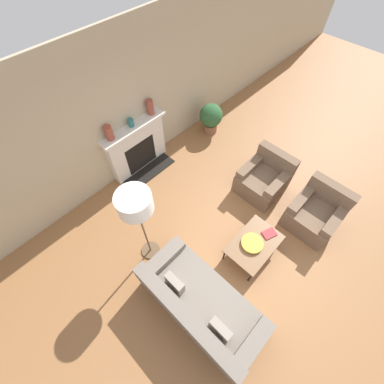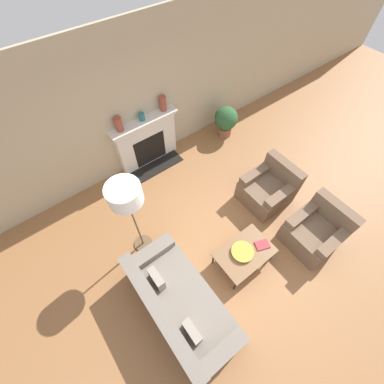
{
  "view_description": "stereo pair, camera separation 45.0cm",
  "coord_description": "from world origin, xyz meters",
  "px_view_note": "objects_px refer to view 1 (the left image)",
  "views": [
    {
      "loc": [
        -1.75,
        -0.61,
        4.46
      ],
      "look_at": [
        0.25,
        1.29,
        0.45
      ],
      "focal_mm": 24.0,
      "sensor_mm": 36.0,
      "label": 1
    },
    {
      "loc": [
        -1.42,
        -0.91,
        4.46
      ],
      "look_at": [
        0.25,
        1.29,
        0.45
      ],
      "focal_mm": 24.0,
      "sensor_mm": 36.0,
      "label": 2
    }
  ],
  "objects_px": {
    "book": "(269,234)",
    "potted_plant": "(211,117)",
    "armchair_near": "(315,213)",
    "bowl": "(252,243)",
    "couch": "(200,304)",
    "armchair_far": "(264,179)",
    "mantel_vase_center_right": "(150,107)",
    "floor_lamp": "(135,206)",
    "mantel_vase_left": "(109,133)",
    "mantel_vase_center_left": "(131,123)",
    "coffee_table": "(254,244)",
    "fireplace": "(138,148)"
  },
  "relations": [
    {
      "from": "book",
      "to": "potted_plant",
      "type": "height_order",
      "value": "potted_plant"
    },
    {
      "from": "armchair_near",
      "to": "bowl",
      "type": "distance_m",
      "value": 1.44
    },
    {
      "from": "couch",
      "to": "potted_plant",
      "type": "relative_size",
      "value": 2.58
    },
    {
      "from": "armchair_far",
      "to": "mantel_vase_center_right",
      "type": "xyz_separation_m",
      "value": [
        -0.85,
        2.34,
        0.99
      ]
    },
    {
      "from": "floor_lamp",
      "to": "mantel_vase_left",
      "type": "xyz_separation_m",
      "value": [
        0.72,
        1.7,
        -0.26
      ]
    },
    {
      "from": "bowl",
      "to": "mantel_vase_center_left",
      "type": "xyz_separation_m",
      "value": [
        0.01,
        3.01,
        0.8
      ]
    },
    {
      "from": "coffee_table",
      "to": "bowl",
      "type": "distance_m",
      "value": 0.08
    },
    {
      "from": "armchair_far",
      "to": "floor_lamp",
      "type": "height_order",
      "value": "floor_lamp"
    },
    {
      "from": "couch",
      "to": "floor_lamp",
      "type": "xyz_separation_m",
      "value": [
        0.1,
        1.3,
        1.27
      ]
    },
    {
      "from": "fireplace",
      "to": "floor_lamp",
      "type": "relative_size",
      "value": 0.81
    },
    {
      "from": "couch",
      "to": "bowl",
      "type": "bearing_deg",
      "value": -90.01
    },
    {
      "from": "book",
      "to": "mantel_vase_center_left",
      "type": "height_order",
      "value": "mantel_vase_center_left"
    },
    {
      "from": "bowl",
      "to": "coffee_table",
      "type": "bearing_deg",
      "value": -32.81
    },
    {
      "from": "fireplace",
      "to": "mantel_vase_center_right",
      "type": "bearing_deg",
      "value": 1.68
    },
    {
      "from": "couch",
      "to": "mantel_vase_center_right",
      "type": "relative_size",
      "value": 6.31
    },
    {
      "from": "book",
      "to": "potted_plant",
      "type": "bearing_deg",
      "value": 80.35
    },
    {
      "from": "armchair_far",
      "to": "fireplace",
      "type": "bearing_deg",
      "value": -149.94
    },
    {
      "from": "coffee_table",
      "to": "floor_lamp",
      "type": "xyz_separation_m",
      "value": [
        -1.23,
        1.33,
        1.2
      ]
    },
    {
      "from": "armchair_near",
      "to": "coffee_table",
      "type": "relative_size",
      "value": 0.93
    },
    {
      "from": "bowl",
      "to": "floor_lamp",
      "type": "xyz_separation_m",
      "value": [
        -1.19,
        1.3,
        1.13
      ]
    },
    {
      "from": "couch",
      "to": "coffee_table",
      "type": "distance_m",
      "value": 1.34
    },
    {
      "from": "armchair_near",
      "to": "mantel_vase_center_left",
      "type": "distance_m",
      "value": 3.85
    },
    {
      "from": "fireplace",
      "to": "armchair_far",
      "type": "relative_size",
      "value": 1.63
    },
    {
      "from": "armchair_far",
      "to": "coffee_table",
      "type": "bearing_deg",
      "value": -62.07
    },
    {
      "from": "book",
      "to": "mantel_vase_center_left",
      "type": "distance_m",
      "value": 3.24
    },
    {
      "from": "mantel_vase_left",
      "to": "armchair_far",
      "type": "bearing_deg",
      "value": -51.95
    },
    {
      "from": "bowl",
      "to": "mantel_vase_center_right",
      "type": "height_order",
      "value": "mantel_vase_center_right"
    },
    {
      "from": "coffee_table",
      "to": "armchair_near",
      "type": "bearing_deg",
      "value": -18.89
    },
    {
      "from": "armchair_near",
      "to": "potted_plant",
      "type": "relative_size",
      "value": 1.17
    },
    {
      "from": "fireplace",
      "to": "bowl",
      "type": "xyz_separation_m",
      "value": [
        -0.02,
        -2.99,
        -0.14
      ]
    },
    {
      "from": "armchair_far",
      "to": "potted_plant",
      "type": "distance_m",
      "value": 2.04
    },
    {
      "from": "book",
      "to": "mantel_vase_center_right",
      "type": "distance_m",
      "value": 3.25
    },
    {
      "from": "mantel_vase_center_left",
      "to": "floor_lamp",
      "type": "bearing_deg",
      "value": -125.17
    },
    {
      "from": "book",
      "to": "fireplace",
      "type": "bearing_deg",
      "value": 116.67
    },
    {
      "from": "armchair_far",
      "to": "coffee_table",
      "type": "distance_m",
      "value": 1.49
    },
    {
      "from": "couch",
      "to": "potted_plant",
      "type": "height_order",
      "value": "potted_plant"
    },
    {
      "from": "coffee_table",
      "to": "book",
      "type": "distance_m",
      "value": 0.33
    },
    {
      "from": "fireplace",
      "to": "floor_lamp",
      "type": "height_order",
      "value": "floor_lamp"
    },
    {
      "from": "armchair_far",
      "to": "coffee_table",
      "type": "xyz_separation_m",
      "value": [
        -1.32,
        -0.7,
        0.04
      ]
    },
    {
      "from": "coffee_table",
      "to": "floor_lamp",
      "type": "height_order",
      "value": "floor_lamp"
    },
    {
      "from": "armchair_near",
      "to": "book",
      "type": "bearing_deg",
      "value": -110.44
    },
    {
      "from": "mantel_vase_left",
      "to": "mantel_vase_center_right",
      "type": "distance_m",
      "value": 0.98
    },
    {
      "from": "coffee_table",
      "to": "mantel_vase_left",
      "type": "xyz_separation_m",
      "value": [
        -0.51,
        3.03,
        0.94
      ]
    },
    {
      "from": "fireplace",
      "to": "potted_plant",
      "type": "relative_size",
      "value": 1.9
    },
    {
      "from": "coffee_table",
      "to": "mantel_vase_center_left",
      "type": "xyz_separation_m",
      "value": [
        -0.03,
        3.03,
        0.87
      ]
    },
    {
      "from": "coffee_table",
      "to": "bowl",
      "type": "bearing_deg",
      "value": 147.19
    },
    {
      "from": "armchair_near",
      "to": "mantel_vase_center_right",
      "type": "relative_size",
      "value": 2.86
    },
    {
      "from": "coffee_table",
      "to": "fireplace",
      "type": "bearing_deg",
      "value": 90.51
    },
    {
      "from": "coffee_table",
      "to": "bowl",
      "type": "xyz_separation_m",
      "value": [
        -0.04,
        0.03,
        0.07
      ]
    },
    {
      "from": "mantel_vase_left",
      "to": "couch",
      "type": "bearing_deg",
      "value": -105.32
    }
  ]
}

